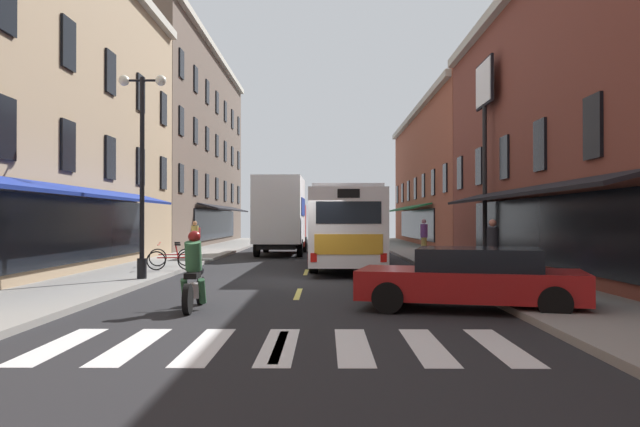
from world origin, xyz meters
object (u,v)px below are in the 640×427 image
billboard_sign (485,112)px  transit_bus (345,226)px  sedan_near (472,278)px  sedan_mid (290,236)px  pedestrian_near (195,236)px  motorcycle_rider (194,276)px  pedestrian_mid (424,236)px  box_truck (281,217)px  bicycle_mid (172,260)px  bicycle_near (172,256)px  pedestrian_far (493,247)px  street_lamp_twin (142,166)px

billboard_sign → transit_bus: 7.26m
billboard_sign → sedan_near: size_ratio=1.66×
sedan_mid → pedestrian_near: (-4.21, -11.67, 0.32)m
sedan_mid → motorcycle_rider: size_ratio=2.14×
sedan_near → pedestrian_mid: size_ratio=2.74×
pedestrian_near → pedestrian_mid: bearing=-163.6°
box_truck → motorcycle_rider: bearing=-91.1°
billboard_sign → bicycle_mid: billboard_sign is taller
motorcycle_rider → bicycle_mid: motorcycle_rider is taller
transit_bus → sedan_mid: transit_bus is taller
bicycle_near → bicycle_mid: bearing=-76.3°
bicycle_near → pedestrian_far: pedestrian_far is taller
pedestrian_near → pedestrian_mid: pedestrian_mid is taller
sedan_near → pedestrian_near: (-9.79, 19.07, 0.36)m
motorcycle_rider → bicycle_mid: 8.87m
billboard_sign → transit_bus: billboard_sign is taller
bicycle_near → pedestrian_far: bearing=-20.2°
billboard_sign → bicycle_mid: (-11.69, -3.27, -5.70)m
transit_bus → sedan_near: transit_bus is taller
motorcycle_rider → pedestrian_mid: bearing=67.0°
bicycle_near → street_lamp_twin: size_ratio=0.28×
box_truck → pedestrian_far: size_ratio=4.19×
sedan_mid → transit_bus: bearing=-79.5°
pedestrian_far → street_lamp_twin: (-10.64, -0.92, 2.42)m
billboard_sign → box_truck: 12.84m
billboard_sign → pedestrian_far: size_ratio=4.59×
box_truck → street_lamp_twin: size_ratio=1.22×
bicycle_mid → billboard_sign: bearing=15.6°
bicycle_near → billboard_sign: bearing=6.7°
box_truck → motorcycle_rider: (-0.39, -20.23, -1.34)m
sedan_near → bicycle_near: size_ratio=2.87×
sedan_near → pedestrian_near: 21.44m
bicycle_mid → pedestrian_near: 10.65m
box_truck → sedan_mid: (-0.17, 10.47, -1.35)m
pedestrian_mid → pedestrian_far: bearing=-146.3°
transit_bus → pedestrian_mid: bearing=52.8°
transit_bus → pedestrian_near: (-7.54, 6.36, -0.59)m
motorcycle_rider → pedestrian_mid: (7.70, 18.14, 0.35)m
box_truck → bicycle_mid: 12.21m
billboard_sign → pedestrian_mid: bearing=102.5°
bicycle_near → pedestrian_mid: 13.28m
box_truck → bicycle_near: 10.58m
sedan_near → pedestrian_far: pedestrian_far is taller
bicycle_mid → pedestrian_mid: bearing=43.2°
transit_bus → pedestrian_far: transit_bus is taller
sedan_mid → street_lamp_twin: street_lamp_twin is taller
sedan_near → motorcycle_rider: motorcycle_rider is taller
box_truck → pedestrian_mid: box_truck is taller
motorcycle_rider → pedestrian_near: pedestrian_near is taller
sedan_near → street_lamp_twin: (-8.50, 5.41, 2.80)m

